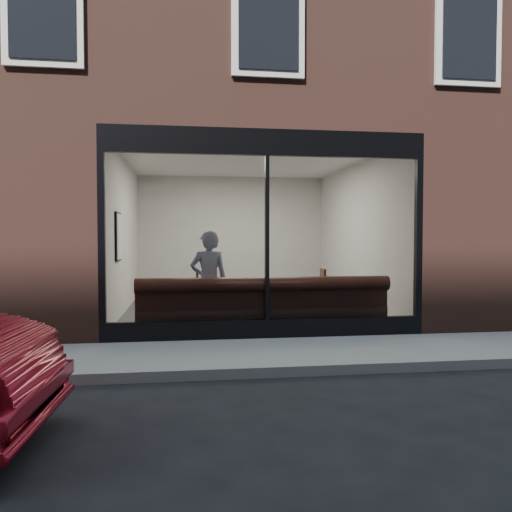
{
  "coord_description": "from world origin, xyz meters",
  "views": [
    {
      "loc": [
        -1.22,
        -5.48,
        1.56
      ],
      "look_at": [
        -0.12,
        2.4,
        1.26
      ],
      "focal_mm": 35.0,
      "sensor_mm": 36.0,
      "label": 1
    }
  ],
  "objects": [
    {
      "name": "cafe_chair_left",
      "position": [
        -1.21,
        4.06,
        0.24
      ],
      "size": [
        0.46,
        0.46,
        0.04
      ],
      "primitive_type": "cube",
      "rotation": [
        0.0,
        0.0,
        3.14
      ],
      "color": "black",
      "rests_on": "cafe_floor"
    },
    {
      "name": "host_building_backfill",
      "position": [
        0.0,
        11.0,
        1.6
      ],
      "size": [
        5.0,
        6.0,
        3.2
      ],
      "primitive_type": "cube",
      "color": "brown",
      "rests_on": "ground"
    },
    {
      "name": "cafe_wall_back",
      "position": [
        0.0,
        7.99,
        1.6
      ],
      "size": [
        5.0,
        0.0,
        5.0
      ],
      "primitive_type": "plane",
      "rotation": [
        1.57,
        0.0,
        0.0
      ],
      "color": "beige",
      "rests_on": "ground"
    },
    {
      "name": "cafe_table_left",
      "position": [
        -0.99,
        3.01,
        0.74
      ],
      "size": [
        0.7,
        0.7,
        0.04
      ],
      "primitive_type": "cube",
      "rotation": [
        0.0,
        0.0,
        0.3
      ],
      "color": "black",
      "rests_on": "cafe_floor"
    },
    {
      "name": "sidewalk_near",
      "position": [
        0.0,
        1.0,
        0.01
      ],
      "size": [
        40.0,
        2.0,
        0.01
      ],
      "primitive_type": "cube",
      "color": "gray",
      "rests_on": "ground"
    },
    {
      "name": "kerb_near",
      "position": [
        0.0,
        -0.05,
        0.06
      ],
      "size": [
        40.0,
        0.1,
        0.12
      ],
      "primitive_type": "cube",
      "color": "gray",
      "rests_on": "ground"
    },
    {
      "name": "person",
      "position": [
        -0.86,
        2.65,
        0.83
      ],
      "size": [
        0.61,
        0.4,
        1.67
      ],
      "primitive_type": "imported",
      "rotation": [
        0.0,
        0.0,
        3.15
      ],
      "color": "#98AAD0",
      "rests_on": "cafe_floor"
    },
    {
      "name": "storefront_mullion",
      "position": [
        0.0,
        2.05,
        1.55
      ],
      "size": [
        0.06,
        0.1,
        2.5
      ],
      "primitive_type": "cube",
      "color": "black",
      "rests_on": "storefront_kick"
    },
    {
      "name": "host_building_pier_right",
      "position": [
        3.75,
        8.0,
        1.6
      ],
      "size": [
        2.5,
        12.0,
        3.2
      ],
      "primitive_type": "cube",
      "color": "brown",
      "rests_on": "ground"
    },
    {
      "name": "cafe_wall_right",
      "position": [
        2.49,
        5.0,
        1.6
      ],
      "size": [
        0.0,
        6.0,
        6.0
      ],
      "primitive_type": "plane",
      "rotation": [
        1.57,
        0.0,
        -1.57
      ],
      "color": "beige",
      "rests_on": "ground"
    },
    {
      "name": "storefront_glass",
      "position": [
        0.0,
        2.02,
        1.55
      ],
      "size": [
        4.8,
        0.0,
        4.8
      ],
      "primitive_type": "plane",
      "rotation": [
        1.57,
        0.0,
        0.0
      ],
      "color": "white",
      "rests_on": "storefront_kick"
    },
    {
      "name": "cafe_table_right",
      "position": [
        0.53,
        3.25,
        0.74
      ],
      "size": [
        0.63,
        0.63,
        0.04
      ],
      "primitive_type": "cube",
      "rotation": [
        0.0,
        0.0,
        0.15
      ],
      "color": "black",
      "rests_on": "cafe_floor"
    },
    {
      "name": "wall_poster",
      "position": [
        -2.45,
        3.97,
        1.57
      ],
      "size": [
        0.02,
        0.63,
        0.84
      ],
      "primitive_type": "cube",
      "color": "white",
      "rests_on": "cafe_wall_left"
    },
    {
      "name": "cafe_wall_left",
      "position": [
        -2.49,
        5.0,
        1.6
      ],
      "size": [
        0.0,
        6.0,
        6.0
      ],
      "primitive_type": "plane",
      "rotation": [
        1.57,
        0.0,
        1.57
      ],
      "color": "beige",
      "rests_on": "ground"
    },
    {
      "name": "cafe_floor",
      "position": [
        0.0,
        5.0,
        0.02
      ],
      "size": [
        6.0,
        6.0,
        0.0
      ],
      "primitive_type": "plane",
      "color": "#2D2D30",
      "rests_on": "ground"
    },
    {
      "name": "host_building_pier_left",
      "position": [
        -3.75,
        8.0,
        1.6
      ],
      "size": [
        2.5,
        12.0,
        3.2
      ],
      "primitive_type": "cube",
      "color": "brown",
      "rests_on": "ground"
    },
    {
      "name": "cafe_ceiling",
      "position": [
        0.0,
        5.0,
        3.19
      ],
      "size": [
        6.0,
        6.0,
        0.0
      ],
      "primitive_type": "plane",
      "rotation": [
        3.14,
        0.0,
        0.0
      ],
      "color": "white",
      "rests_on": "host_building_upper"
    },
    {
      "name": "storefront_kick",
      "position": [
        0.0,
        2.05,
        0.15
      ],
      "size": [
        5.0,
        0.1,
        0.3
      ],
      "primitive_type": "cube",
      "color": "black",
      "rests_on": "ground"
    },
    {
      "name": "storefront_header",
      "position": [
        0.0,
        2.05,
        3.0
      ],
      "size": [
        5.0,
        0.1,
        0.4
      ],
      "primitive_type": "cube",
      "color": "black",
      "rests_on": "host_building_upper"
    },
    {
      "name": "banquette",
      "position": [
        0.0,
        2.45,
        0.23
      ],
      "size": [
        4.0,
        0.55,
        0.45
      ],
      "primitive_type": "cube",
      "color": "#381A14",
      "rests_on": "cafe_floor"
    },
    {
      "name": "cafe_chair_right",
      "position": [
        1.21,
        3.91,
        0.24
      ],
      "size": [
        0.5,
        0.5,
        0.04
      ],
      "primitive_type": "cube",
      "rotation": [
        0.0,
        0.0,
        3.05
      ],
      "color": "black",
      "rests_on": "cafe_floor"
    },
    {
      "name": "ground",
      "position": [
        0.0,
        0.0,
        0.0
      ],
      "size": [
        120.0,
        120.0,
        0.0
      ],
      "primitive_type": "plane",
      "color": "black",
      "rests_on": "ground"
    }
  ]
}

